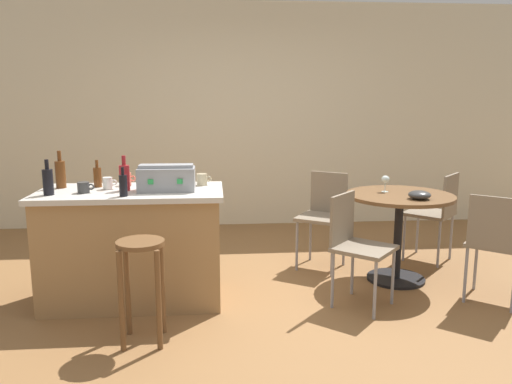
% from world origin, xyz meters
% --- Properties ---
extents(ground_plane, '(8.80, 8.80, 0.00)m').
position_xyz_m(ground_plane, '(0.00, 0.00, 0.00)').
color(ground_plane, olive).
extents(back_wall, '(8.00, 0.10, 2.70)m').
position_xyz_m(back_wall, '(0.00, 2.63, 1.35)').
color(back_wall, beige).
rests_on(back_wall, ground_plane).
extents(kitchen_island, '(1.39, 0.71, 0.88)m').
position_xyz_m(kitchen_island, '(-1.02, 0.23, 0.44)').
color(kitchen_island, '#A37A4C').
rests_on(kitchen_island, ground_plane).
extents(wooden_stool, '(0.31, 0.31, 0.68)m').
position_xyz_m(wooden_stool, '(-0.86, -0.48, 0.48)').
color(wooden_stool, brown).
rests_on(wooden_stool, ground_plane).
extents(dining_table, '(0.91, 0.91, 0.77)m').
position_xyz_m(dining_table, '(1.19, 0.48, 0.58)').
color(dining_table, black).
rests_on(dining_table, ground_plane).
extents(folding_chair_near, '(0.56, 0.56, 0.86)m').
position_xyz_m(folding_chair_near, '(1.74, -0.07, 0.51)').
color(folding_chair_near, '#7F705B').
rests_on(folding_chair_near, ground_plane).
extents(folding_chair_far, '(0.57, 0.57, 0.87)m').
position_xyz_m(folding_chair_far, '(1.74, 0.96, 0.52)').
color(folding_chair_far, '#7F705B').
rests_on(folding_chair_far, ground_plane).
extents(folding_chair_left, '(0.55, 0.55, 0.88)m').
position_xyz_m(folding_chair_left, '(0.63, 0.92, 0.53)').
color(folding_chair_left, '#7F705B').
rests_on(folding_chair_left, ground_plane).
extents(folding_chair_right, '(0.56, 0.56, 0.86)m').
position_xyz_m(folding_chair_right, '(0.68, 0.01, 0.51)').
color(folding_chair_right, '#7F705B').
rests_on(folding_chair_right, ground_plane).
extents(toolbox, '(0.42, 0.22, 0.20)m').
position_xyz_m(toolbox, '(-0.75, 0.18, 0.98)').
color(toolbox, gray).
rests_on(toolbox, kitchen_island).
extents(bottle_0, '(0.06, 0.06, 0.21)m').
position_xyz_m(bottle_0, '(-1.30, 0.38, 0.97)').
color(bottle_0, '#603314').
rests_on(bottle_0, kitchen_island).
extents(bottle_1, '(0.06, 0.06, 0.21)m').
position_xyz_m(bottle_1, '(-1.04, -0.02, 0.96)').
color(bottle_1, black).
rests_on(bottle_1, kitchen_island).
extents(bottle_2, '(0.07, 0.07, 0.26)m').
position_xyz_m(bottle_2, '(-1.58, 0.08, 0.98)').
color(bottle_2, black).
rests_on(bottle_2, kitchen_island).
extents(bottle_3, '(0.08, 0.08, 0.29)m').
position_xyz_m(bottle_3, '(-1.58, 0.37, 1.00)').
color(bottle_3, '#603314').
rests_on(bottle_3, kitchen_island).
extents(bottle_4, '(0.08, 0.08, 0.27)m').
position_xyz_m(bottle_4, '(-1.06, 0.21, 0.99)').
color(bottle_4, maroon).
rests_on(bottle_4, kitchen_island).
extents(cup_0, '(0.12, 0.09, 0.08)m').
position_xyz_m(cup_0, '(-1.35, 0.14, 0.92)').
color(cup_0, '#383838').
rests_on(cup_0, kitchen_island).
extents(cup_1, '(0.11, 0.07, 0.09)m').
position_xyz_m(cup_1, '(-1.20, 0.28, 0.93)').
color(cup_1, white).
rests_on(cup_1, kitchen_island).
extents(cup_2, '(0.11, 0.08, 0.10)m').
position_xyz_m(cup_2, '(-1.09, 0.44, 0.94)').
color(cup_2, '#DB6651').
rests_on(cup_2, kitchen_island).
extents(cup_3, '(0.12, 0.08, 0.09)m').
position_xyz_m(cup_3, '(-0.49, 0.40, 0.93)').
color(cup_3, tan).
rests_on(cup_3, kitchen_island).
extents(wine_glass, '(0.07, 0.07, 0.14)m').
position_xyz_m(wine_glass, '(1.09, 0.60, 0.87)').
color(wine_glass, silver).
rests_on(wine_glass, dining_table).
extents(serving_bowl, '(0.18, 0.18, 0.07)m').
position_xyz_m(serving_bowl, '(1.26, 0.26, 0.80)').
color(serving_bowl, '#383838').
rests_on(serving_bowl, dining_table).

